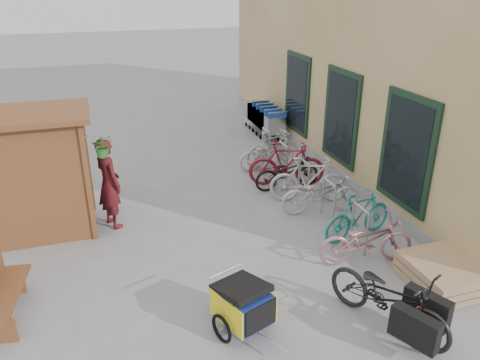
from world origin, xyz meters
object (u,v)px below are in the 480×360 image
object	(u,v)px
bike_6	(267,153)
person_kiosk	(109,184)
pallet_stack	(442,274)
bike_2	(321,193)
kiosk	(30,158)
bike_1	(358,215)
bike_5	(287,164)
child_trailer	(243,303)
bike_0	(366,240)
bike_7	(273,148)
cargo_bike	(391,298)
shopping_carts	(264,116)
bike_4	(287,172)
bike_3	(309,180)

from	to	relation	value
bike_6	person_kiosk	bearing A→B (deg)	108.62
pallet_stack	bike_2	size ratio (longest dim) A/B	0.70
kiosk	bike_1	xyz separation A→B (m)	(5.77, -2.10, -1.08)
bike_5	bike_2	bearing A→B (deg)	-158.57
child_trailer	bike_1	xyz separation A→B (m)	(2.87, 1.77, 0.03)
pallet_stack	bike_0	distance (m)	1.30
kiosk	bike_7	bearing A→B (deg)	18.66
bike_7	bike_2	bearing A→B (deg)	170.85
cargo_bike	bike_6	distance (m)	6.21
bike_5	bike_7	size ratio (longest dim) A/B	1.14
kiosk	pallet_stack	bearing A→B (deg)	-31.66
shopping_carts	bike_0	xyz separation A→B (m)	(-0.82, -7.31, -0.17)
pallet_stack	bike_4	distance (m)	4.37
bike_5	bike_7	distance (m)	1.31
pallet_stack	bike_4	size ratio (longest dim) A/B	0.76
kiosk	person_kiosk	xyz separation A→B (m)	(1.34, -0.16, -0.64)
cargo_bike	bike_5	xyz separation A→B (m)	(0.57, 5.06, 0.04)
bike_1	bike_7	bearing A→B (deg)	-9.51
person_kiosk	bike_3	world-z (taller)	person_kiosk
bike_0	bike_7	size ratio (longest dim) A/B	1.06
pallet_stack	bike_1	distance (m)	1.86
pallet_stack	bike_1	xyz separation A→B (m)	(-0.51, 1.77, 0.26)
bike_7	shopping_carts	bearing A→B (deg)	-23.02
pallet_stack	bike_4	xyz separation A→B (m)	(-0.90, 4.27, 0.21)
bike_3	child_trailer	bearing A→B (deg)	161.24
person_kiosk	bike_3	size ratio (longest dim) A/B	1.04
shopping_carts	bike_7	bearing A→B (deg)	-104.76
bike_5	child_trailer	bearing A→B (deg)	167.10
pallet_stack	bike_0	bearing A→B (deg)	130.09
bike_3	bike_6	bearing A→B (deg)	23.65
cargo_bike	bike_2	bearing A→B (deg)	54.60
kiosk	bike_0	distance (m)	6.27
person_kiosk	bike_1	distance (m)	4.85
pallet_stack	bike_0	world-z (taller)	bike_0
bike_7	bike_5	bearing A→B (deg)	164.28
cargo_bike	person_kiosk	xyz separation A→B (m)	(-3.53, 4.30, 0.41)
child_trailer	bike_0	world-z (taller)	bike_0
child_trailer	bike_3	bearing A→B (deg)	32.12
person_kiosk	bike_5	world-z (taller)	person_kiosk
kiosk	bike_3	bearing A→B (deg)	-3.88
bike_3	bike_5	bearing A→B (deg)	26.02
child_trailer	bike_1	bearing A→B (deg)	11.12
cargo_bike	bike_2	world-z (taller)	cargo_bike
kiosk	bike_6	xyz separation A→B (m)	(5.38, 1.73, -1.13)
bike_1	bike_2	distance (m)	1.17
person_kiosk	kiosk	bearing A→B (deg)	58.11
child_trailer	bike_3	xyz separation A→B (m)	(2.67, 3.49, 0.08)
kiosk	bike_3	size ratio (longest dim) A/B	1.43
kiosk	cargo_bike	distance (m)	6.69
bike_3	bike_7	xyz separation A→B (m)	(0.04, 2.27, -0.05)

